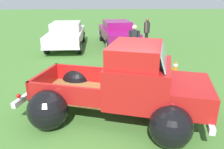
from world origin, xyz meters
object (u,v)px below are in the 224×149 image
(show_car_1, at_px, (117,32))
(lane_cone_0, at_px, (175,68))
(spectator_0, at_px, (147,30))
(spectator_1, at_px, (134,41))
(show_car_0, at_px, (66,34))
(vintage_pickup_truck, at_px, (128,89))

(show_car_1, relative_size, lane_cone_0, 7.48)
(spectator_0, relative_size, lane_cone_0, 2.65)
(spectator_1, bearing_deg, show_car_1, 35.48)
(show_car_1, xyz_separation_m, lane_cone_0, (1.90, -5.49, -0.47))
(spectator_0, bearing_deg, spectator_1, -86.34)
(spectator_1, height_order, lane_cone_0, spectator_1)
(show_car_0, height_order, spectator_1, spectator_1)
(show_car_0, relative_size, show_car_1, 0.99)
(vintage_pickup_truck, bearing_deg, spectator_1, 96.77)
(show_car_0, bearing_deg, spectator_0, 89.10)
(lane_cone_0, bearing_deg, show_car_1, 109.07)
(show_car_1, bearing_deg, lane_cone_0, 11.22)
(show_car_1, bearing_deg, spectator_1, 0.66)
(show_car_0, height_order, lane_cone_0, show_car_0)
(show_car_0, height_order, spectator_0, spectator_0)
(spectator_0, bearing_deg, vintage_pickup_truck, -79.50)
(show_car_0, bearing_deg, vintage_pickup_truck, 18.12)
(vintage_pickup_truck, height_order, show_car_0, vintage_pickup_truck)
(spectator_1, relative_size, lane_cone_0, 2.68)
(vintage_pickup_truck, height_order, show_car_1, vintage_pickup_truck)
(vintage_pickup_truck, bearing_deg, show_car_0, 125.42)
(vintage_pickup_truck, height_order, lane_cone_0, vintage_pickup_truck)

